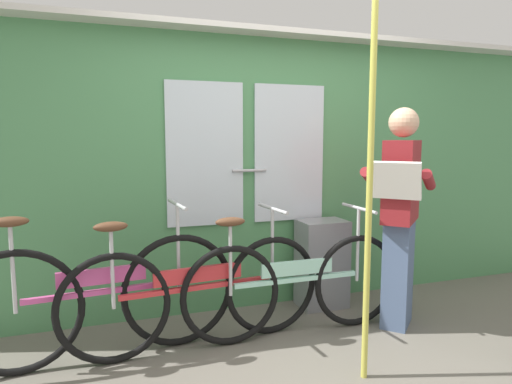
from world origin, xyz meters
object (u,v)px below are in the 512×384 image
Objects in this scene: bicycle_near_door at (102,298)px; trash_bin_by_wall at (322,263)px; bicycle_by_pole at (296,284)px; bicycle_leaning_behind at (197,293)px; handrail_pole at (369,192)px; passenger_reading_newspaper at (400,213)px.

trash_bin_by_wall is (1.71, 0.37, -0.04)m from bicycle_near_door.
bicycle_near_door is at bearing 177.21° from bicycle_by_pole.
bicycle_leaning_behind is 1.19m from trash_bin_by_wall.
trash_bin_by_wall is 1.34m from handrail_pole.
passenger_reading_newspaper reaches higher than bicycle_leaning_behind.
trash_bin_by_wall is at bearing 7.33° from bicycle_near_door.
handrail_pole is at bearing -77.44° from bicycle_by_pole.
passenger_reading_newspaper is (1.47, -0.12, 0.47)m from bicycle_leaning_behind.
bicycle_by_pole is at bearing -7.80° from bicycle_near_door.
bicycle_leaning_behind is at bearing -160.07° from trash_bin_by_wall.
passenger_reading_newspaper is at bearing -6.58° from bicycle_by_pole.
handrail_pole is (0.15, -0.65, 0.72)m from bicycle_by_pole.
bicycle_leaning_behind is 0.82× the size of handrail_pole.
bicycle_by_pole is at bearing -134.43° from trash_bin_by_wall.
handrail_pole is at bearing -104.56° from trash_bin_by_wall.
passenger_reading_newspaper is 0.88m from handrail_pole.
handrail_pole reaches higher than bicycle_near_door.
bicycle_leaning_behind reaches higher than trash_bin_by_wall.
bicycle_near_door is 1.75m from trash_bin_by_wall.
bicycle_near_door is 1.74m from handrail_pole.
bicycle_near_door is 2.11m from passenger_reading_newspaper.
passenger_reading_newspaper is at bearing -56.48° from trash_bin_by_wall.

